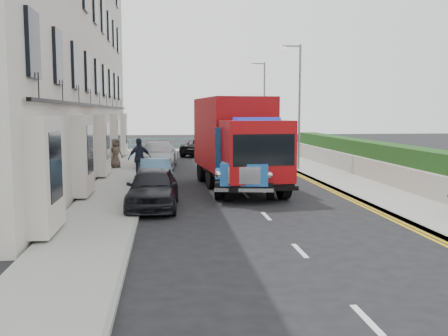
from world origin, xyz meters
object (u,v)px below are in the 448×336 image
bedford_lorry (245,165)px  red_lorry (237,140)px  lamp_mid (297,99)px  parked_car_front (153,188)px  lamp_far (263,103)px

bedford_lorry → red_lorry: 2.08m
lamp_mid → bedford_lorry: lamp_mid is taller
bedford_lorry → red_lorry: size_ratio=0.76×
lamp_mid → parked_car_front: size_ratio=1.68×
lamp_mid → bedford_lorry: size_ratio=1.19×
lamp_mid → red_lorry: bearing=-125.0°
lamp_mid → parked_car_front: lamp_mid is taller
parked_car_front → bedford_lorry: bearing=34.6°
lamp_far → bedford_lorry: 18.69m
bedford_lorry → red_lorry: (-0.05, 1.89, 0.86)m
red_lorry → lamp_far: bearing=69.2°
lamp_mid → bedford_lorry: 9.46m
bedford_lorry → lamp_mid: bearing=72.1°
lamp_far → parked_car_front: bearing=-111.1°
lamp_mid → red_lorry: (-4.28, -6.10, -1.91)m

